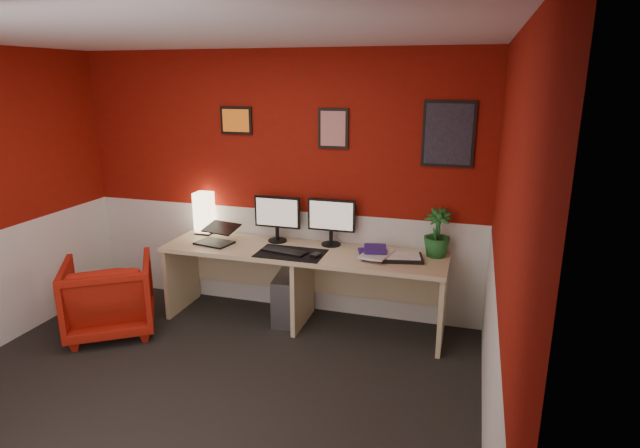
# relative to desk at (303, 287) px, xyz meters

# --- Properties ---
(ground) EXTENTS (4.00, 3.50, 0.01)m
(ground) POSITION_rel_desk_xyz_m (-0.37, -1.41, -0.36)
(ground) COLOR black
(ground) RESTS_ON ground
(ceiling) EXTENTS (4.00, 3.50, 0.01)m
(ceiling) POSITION_rel_desk_xyz_m (-0.37, -1.41, 2.13)
(ceiling) COLOR white
(ceiling) RESTS_ON ground
(wall_back) EXTENTS (4.00, 0.01, 2.50)m
(wall_back) POSITION_rel_desk_xyz_m (-0.37, 0.34, 0.89)
(wall_back) COLOR maroon
(wall_back) RESTS_ON ground
(wall_right) EXTENTS (0.01, 3.50, 2.50)m
(wall_right) POSITION_rel_desk_xyz_m (1.63, -1.41, 0.89)
(wall_right) COLOR maroon
(wall_right) RESTS_ON ground
(wainscot_back) EXTENTS (4.00, 0.01, 1.00)m
(wainscot_back) POSITION_rel_desk_xyz_m (-0.37, 0.34, 0.14)
(wainscot_back) COLOR silver
(wainscot_back) RESTS_ON ground
(wainscot_right) EXTENTS (0.01, 3.50, 1.00)m
(wainscot_right) POSITION_rel_desk_xyz_m (1.62, -1.41, 0.14)
(wainscot_right) COLOR silver
(wainscot_right) RESTS_ON ground
(desk) EXTENTS (2.60, 0.65, 0.73)m
(desk) POSITION_rel_desk_xyz_m (0.00, 0.00, 0.00)
(desk) COLOR #D3BC87
(desk) RESTS_ON ground
(shoji_lamp) EXTENTS (0.16, 0.16, 0.40)m
(shoji_lamp) POSITION_rel_desk_xyz_m (-1.11, 0.23, 0.56)
(shoji_lamp) COLOR #FFE5B2
(shoji_lamp) RESTS_ON desk
(laptop) EXTENTS (0.37, 0.29, 0.22)m
(laptop) POSITION_rel_desk_xyz_m (-0.86, -0.06, 0.47)
(laptop) COLOR black
(laptop) RESTS_ON desk
(monitor_left) EXTENTS (0.45, 0.06, 0.58)m
(monitor_left) POSITION_rel_desk_xyz_m (-0.32, 0.19, 0.66)
(monitor_left) COLOR black
(monitor_left) RESTS_ON desk
(monitor_right) EXTENTS (0.45, 0.06, 0.58)m
(monitor_right) POSITION_rel_desk_xyz_m (0.21, 0.22, 0.66)
(monitor_right) COLOR black
(monitor_right) RESTS_ON desk
(desk_mat) EXTENTS (0.60, 0.38, 0.01)m
(desk_mat) POSITION_rel_desk_xyz_m (-0.07, -0.12, 0.37)
(desk_mat) COLOR black
(desk_mat) RESTS_ON desk
(keyboard) EXTENTS (0.44, 0.22, 0.02)m
(keyboard) POSITION_rel_desk_xyz_m (-0.13, -0.11, 0.38)
(keyboard) COLOR black
(keyboard) RESTS_ON desk_mat
(mouse) EXTENTS (0.08, 0.11, 0.03)m
(mouse) POSITION_rel_desk_xyz_m (0.17, -0.15, 0.39)
(mouse) COLOR black
(mouse) RESTS_ON desk_mat
(book_bottom) EXTENTS (0.31, 0.36, 0.03)m
(book_bottom) POSITION_rel_desk_xyz_m (0.53, -0.00, 0.38)
(book_bottom) COLOR navy
(book_bottom) RESTS_ON desk
(book_middle) EXTENTS (0.28, 0.35, 0.02)m
(book_middle) POSITION_rel_desk_xyz_m (0.58, -0.02, 0.40)
(book_middle) COLOR silver
(book_middle) RESTS_ON book_bottom
(book_top) EXTENTS (0.24, 0.29, 0.02)m
(book_top) POSITION_rel_desk_xyz_m (0.57, 0.02, 0.43)
(book_top) COLOR navy
(book_top) RESTS_ON book_middle
(zen_tray) EXTENTS (0.39, 0.32, 0.03)m
(zen_tray) POSITION_rel_desk_xyz_m (0.90, 0.01, 0.38)
(zen_tray) COLOR black
(zen_tray) RESTS_ON desk
(potted_plant) EXTENTS (0.28, 0.28, 0.43)m
(potted_plant) POSITION_rel_desk_xyz_m (1.18, 0.19, 0.58)
(potted_plant) COLOR #19591E
(potted_plant) RESTS_ON desk
(pc_tower) EXTENTS (0.25, 0.47, 0.45)m
(pc_tower) POSITION_rel_desk_xyz_m (-0.17, 0.03, -0.14)
(pc_tower) COLOR #99999E
(pc_tower) RESTS_ON ground
(armchair) EXTENTS (1.03, 1.04, 0.69)m
(armchair) POSITION_rel_desk_xyz_m (-1.63, -0.64, -0.02)
(armchair) COLOR #AA1D0E
(armchair) RESTS_ON ground
(art_left) EXTENTS (0.32, 0.02, 0.26)m
(art_left) POSITION_rel_desk_xyz_m (-0.76, 0.33, 1.49)
(art_left) COLOR orange
(art_left) RESTS_ON wall_back
(art_center) EXTENTS (0.28, 0.02, 0.36)m
(art_center) POSITION_rel_desk_xyz_m (0.19, 0.33, 1.44)
(art_center) COLOR red
(art_center) RESTS_ON wall_back
(art_right) EXTENTS (0.44, 0.02, 0.56)m
(art_right) POSITION_rel_desk_xyz_m (1.21, 0.33, 1.42)
(art_right) COLOR black
(art_right) RESTS_ON wall_back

